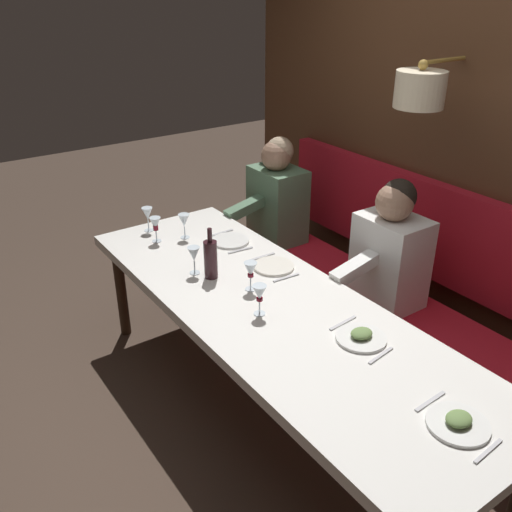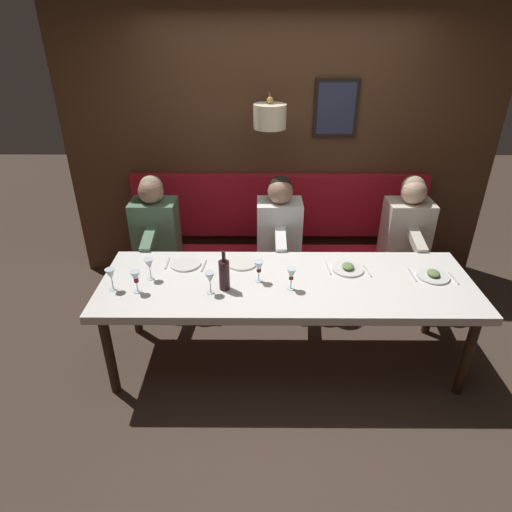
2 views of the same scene
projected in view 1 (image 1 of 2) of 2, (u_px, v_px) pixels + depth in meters
name	position (u px, v px, depth m)	size (l,w,h in m)	color
ground_plane	(271.00, 415.00, 3.19)	(12.00, 12.00, 0.00)	#423328
dining_table	(273.00, 316.00, 2.89)	(0.90, 2.72, 0.74)	silver
banquette_bench	(384.00, 332.00, 3.55)	(0.52, 2.92, 0.45)	red
back_wall_panel	(471.00, 143.00, 3.33)	(0.59, 4.12, 2.90)	#51331E
diner_near	(391.00, 248.00, 3.29)	(0.60, 0.40, 0.79)	white
diner_middle	(277.00, 194.00, 4.11)	(0.60, 0.40, 0.79)	#567A5B
place_setting_0	(230.00, 241.00, 3.55)	(0.24, 0.31, 0.01)	silver
place_setting_1	(274.00, 266.00, 3.23)	(0.24, 0.31, 0.01)	silver
place_setting_2	(361.00, 337.00, 2.59)	(0.24, 0.32, 0.05)	silver
place_setting_3	(458.00, 423.00, 2.09)	(0.24, 0.31, 0.05)	silver
wine_glass_0	(260.00, 294.00, 2.74)	(0.07, 0.07, 0.16)	silver
wine_glass_1	(147.00, 214.00, 3.65)	(0.07, 0.07, 0.16)	silver
wine_glass_2	(194.00, 255.00, 3.12)	(0.07, 0.07, 0.16)	silver
wine_glass_3	(155.00, 225.00, 3.50)	(0.07, 0.07, 0.16)	silver
wine_glass_4	(184.00, 221.00, 3.55)	(0.07, 0.07, 0.16)	silver
wine_glass_5	(251.00, 271.00, 2.96)	(0.07, 0.07, 0.16)	silver
wine_bottle	(211.00, 259.00, 3.08)	(0.08, 0.08, 0.30)	#33191E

